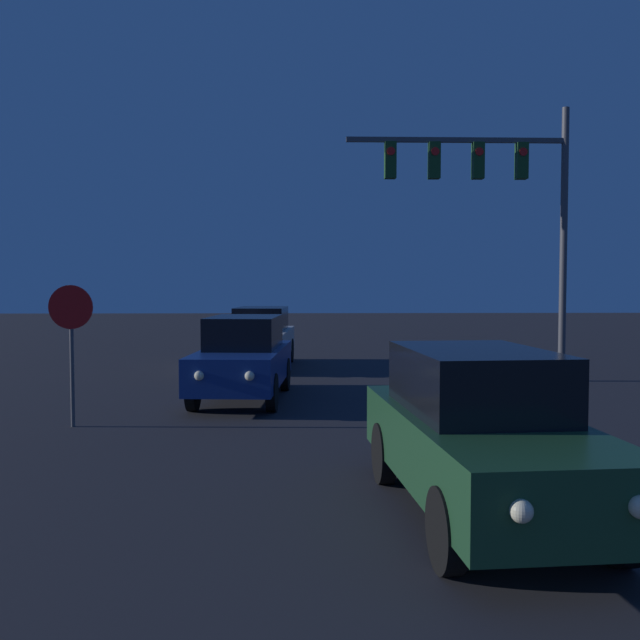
% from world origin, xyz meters
% --- Properties ---
extents(car_near, '(2.00, 4.67, 1.77)m').
position_xyz_m(car_near, '(1.54, 7.71, 0.91)').
color(car_near, '#1E4728').
rests_on(car_near, ground_plane).
extents(car_mid, '(2.00, 4.67, 1.77)m').
position_xyz_m(car_mid, '(-1.56, 15.45, 0.91)').
color(car_mid, navy).
rests_on(car_mid, ground_plane).
extents(car_far, '(1.97, 4.66, 1.77)m').
position_xyz_m(car_far, '(-1.50, 21.43, 0.91)').
color(car_far, beige).
rests_on(car_far, ground_plane).
extents(traffic_signal_mast, '(5.59, 0.30, 6.88)m').
position_xyz_m(traffic_signal_mast, '(4.60, 18.10, 4.82)').
color(traffic_signal_mast, '#4C4C51').
rests_on(traffic_signal_mast, ground_plane).
extents(stop_sign, '(0.76, 0.07, 2.45)m').
position_xyz_m(stop_sign, '(-4.29, 12.60, 1.73)').
color(stop_sign, '#4C4C51').
rests_on(stop_sign, ground_plane).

